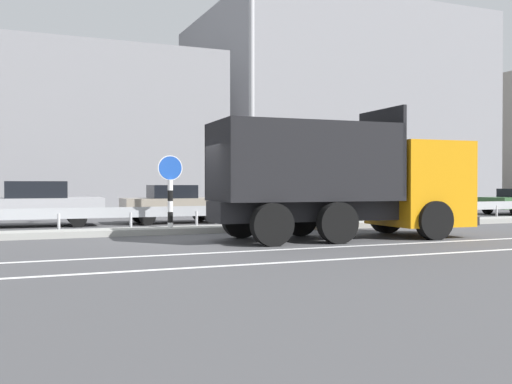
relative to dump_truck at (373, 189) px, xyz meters
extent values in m
plane|color=#424244|center=(-4.79, 1.18, -1.35)|extent=(320.00, 320.00, 0.00)
cube|color=silver|center=(-1.01, -1.75, -1.35)|extent=(53.41, 0.16, 0.01)
cube|color=silver|center=(-1.01, -3.77, -1.35)|extent=(53.41, 0.16, 0.01)
cube|color=gray|center=(-4.79, 3.57, -1.26)|extent=(29.37, 1.10, 0.18)
cube|color=#9EA0A5|center=(-4.79, 4.40, -0.73)|extent=(53.41, 0.04, 0.32)
cylinder|color=#ADADB2|center=(-7.96, 4.40, -1.04)|extent=(0.09, 0.09, 0.62)
cylinder|color=#ADADB2|center=(-5.85, 4.40, -1.04)|extent=(0.09, 0.09, 0.62)
cylinder|color=#ADADB2|center=(-3.73, 4.40, -1.04)|extent=(0.09, 0.09, 0.62)
cylinder|color=#ADADB2|center=(-1.62, 4.40, -1.04)|extent=(0.09, 0.09, 0.62)
cylinder|color=#ADADB2|center=(0.49, 4.40, -1.04)|extent=(0.09, 0.09, 0.62)
cylinder|color=#ADADB2|center=(2.60, 4.40, -1.04)|extent=(0.09, 0.09, 0.62)
cylinder|color=#ADADB2|center=(4.71, 4.40, -1.04)|extent=(0.09, 0.09, 0.62)
cylinder|color=#ADADB2|center=(6.83, 4.40, -1.04)|extent=(0.09, 0.09, 0.62)
cylinder|color=#ADADB2|center=(8.94, 4.40, -1.04)|extent=(0.09, 0.09, 0.62)
cube|color=orange|center=(1.51, -0.07, 0.14)|extent=(2.27, 2.46, 2.36)
cube|color=black|center=(2.60, -0.12, 0.56)|extent=(0.13, 2.03, 0.88)
cube|color=black|center=(2.64, -0.12, -0.88)|extent=(0.21, 2.32, 0.24)
cube|color=black|center=(-2.09, 0.10, -0.57)|extent=(5.10, 1.54, 0.53)
cube|color=black|center=(-2.09, 0.10, -0.24)|extent=(4.95, 2.49, 0.12)
cube|color=black|center=(-2.04, 1.18, 0.78)|extent=(4.85, 0.33, 1.92)
cube|color=black|center=(-2.14, -0.98, 0.78)|extent=(4.85, 0.33, 1.92)
cube|color=black|center=(0.28, -0.01, 1.02)|extent=(0.21, 2.27, 2.40)
cube|color=black|center=(-4.46, 0.21, 0.78)|extent=(0.21, 2.27, 1.92)
cylinder|color=black|center=(1.24, 1.10, -0.83)|extent=(1.05, 0.37, 1.04)
cylinder|color=black|center=(1.13, -1.21, -0.83)|extent=(1.05, 0.37, 1.04)
cylinder|color=black|center=(-1.66, 1.24, -0.83)|extent=(1.05, 0.37, 1.04)
cylinder|color=black|center=(-1.77, -1.08, -0.83)|extent=(1.05, 0.37, 1.04)
cylinder|color=black|center=(-3.43, 1.32, -0.83)|extent=(1.05, 0.37, 1.04)
cylinder|color=black|center=(-3.53, -0.99, -0.83)|extent=(1.05, 0.37, 1.04)
cylinder|color=white|center=(-4.82, 3.57, -1.19)|extent=(0.16, 0.16, 0.32)
cylinder|color=black|center=(-4.82, 3.57, -0.87)|extent=(0.16, 0.16, 0.32)
cylinder|color=white|center=(-4.82, 3.57, -0.54)|extent=(0.16, 0.16, 0.32)
cylinder|color=black|center=(-4.82, 3.57, -0.22)|extent=(0.16, 0.16, 0.32)
cylinder|color=white|center=(-4.82, 3.57, 0.11)|extent=(0.16, 0.16, 0.32)
cylinder|color=#1E4CB2|center=(-4.82, 3.57, 0.62)|extent=(0.70, 0.03, 0.70)
cylinder|color=white|center=(-4.82, 3.57, 0.62)|extent=(0.76, 0.02, 0.76)
cylinder|color=#ADADB2|center=(-2.09, 3.73, 3.06)|extent=(0.18, 0.18, 8.83)
cube|color=#A3A3A8|center=(-8.52, 8.22, -0.70)|extent=(4.86, 2.14, 0.70)
cube|color=black|center=(-8.38, 8.22, -0.06)|extent=(2.08, 1.78, 0.58)
cylinder|color=black|center=(-7.09, 7.24, -1.05)|extent=(0.61, 0.23, 0.60)
cylinder|color=black|center=(-7.00, 9.07, -1.05)|extent=(0.61, 0.23, 0.60)
cube|color=gray|center=(-3.45, 8.06, -0.73)|extent=(3.97, 1.85, 0.65)
cube|color=black|center=(-3.56, 8.06, -0.15)|extent=(1.69, 1.58, 0.49)
cylinder|color=black|center=(-2.21, 8.85, -1.05)|extent=(0.61, 0.22, 0.60)
cylinder|color=black|center=(-2.25, 7.19, -1.05)|extent=(0.61, 0.22, 0.60)
cylinder|color=black|center=(-4.64, 8.92, -1.05)|extent=(0.61, 0.22, 0.60)
cylinder|color=black|center=(-4.68, 7.27, -1.05)|extent=(0.61, 0.22, 0.60)
cube|color=gray|center=(2.07, 7.96, -0.80)|extent=(4.20, 1.87, 0.50)
cube|color=black|center=(2.19, 7.95, -0.30)|extent=(1.79, 1.57, 0.49)
cylinder|color=black|center=(0.75, 7.19, -1.05)|extent=(0.61, 0.22, 0.60)
cylinder|color=black|center=(0.81, 8.82, -1.05)|extent=(0.61, 0.22, 0.60)
cylinder|color=black|center=(3.32, 7.09, -1.05)|extent=(0.61, 0.22, 0.60)
cylinder|color=black|center=(3.38, 8.73, -1.05)|extent=(0.61, 0.22, 0.60)
cube|color=gray|center=(7.62, 8.05, -0.72)|extent=(4.52, 2.01, 0.66)
cube|color=black|center=(7.75, 8.04, -0.17)|extent=(1.96, 1.61, 0.43)
cylinder|color=black|center=(6.20, 7.37, -1.05)|extent=(0.61, 0.25, 0.60)
cylinder|color=black|center=(6.32, 8.94, -1.05)|extent=(0.61, 0.25, 0.60)
cylinder|color=black|center=(8.91, 7.15, -1.05)|extent=(0.61, 0.25, 0.60)
cylinder|color=black|center=(9.04, 8.72, -1.05)|extent=(0.61, 0.25, 0.60)
cylinder|color=black|center=(12.45, 8.48, -1.05)|extent=(0.61, 0.25, 0.60)
cube|color=gray|center=(12.34, 23.75, 5.16)|extent=(18.24, 14.66, 13.03)
camera|label=1|loc=(-9.51, -14.01, 0.16)|focal=42.00mm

